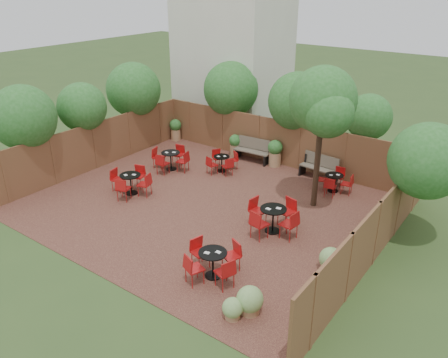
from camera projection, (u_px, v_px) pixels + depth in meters
The scene contains 13 objects.
ground at pixel (207, 206), 16.22m from camera, with size 80.00×80.00×0.00m, color #354F23.
courtyard_paving at pixel (207, 206), 16.21m from camera, with size 12.00×10.00×0.02m, color #3D1E19.
fence_back at pixel (278, 142), 19.49m from camera, with size 12.00×0.08×2.00m, color brown.
fence_left at pixel (95, 146), 19.02m from camera, with size 0.08×10.00×2.00m, color brown.
fence_right at pixel (376, 234), 12.59m from camera, with size 0.08×10.00×2.00m, color brown.
neighbour_building at pixel (233, 52), 22.87m from camera, with size 5.00×4.00×8.00m, color silver.
overhang_foliage at pixel (204, 106), 18.40m from camera, with size 15.65×10.69×2.54m.
courtyard_tree at pixel (322, 105), 14.75m from camera, with size 2.49×2.39×4.97m.
park_bench_left at pixel (253, 150), 19.95m from camera, with size 1.68×0.65×1.02m.
park_bench_right at pixel (320, 167), 18.24m from camera, with size 1.62×0.69×0.97m.
bistro_tables at pixel (218, 193), 16.17m from camera, with size 7.97×8.49×0.96m.
planters at pixel (249, 154), 19.36m from camera, with size 11.85×4.27×1.16m.
low_shrubs at pixel (281, 285), 11.54m from camera, with size 1.67×3.77×0.72m.
Camera 1 is at (8.96, -11.25, 7.58)m, focal length 36.23 mm.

